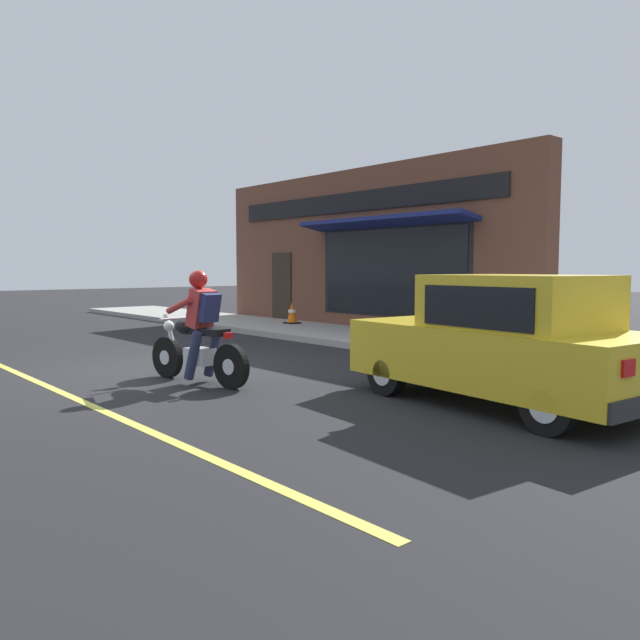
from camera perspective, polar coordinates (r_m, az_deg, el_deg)
name	(u,v)px	position (r m, az deg, el deg)	size (l,w,h in m)	color
ground_plane	(157,370)	(10.47, -14.69, -4.45)	(80.00, 80.00, 0.00)	black
sidewalk_curb	(301,330)	(15.92, -1.75, -0.92)	(2.60, 22.00, 0.14)	#9E9B93
storefront_building	(360,250)	(16.45, 3.65, 6.36)	(1.25, 10.89, 4.20)	brown
motorcycle_with_rider	(198,336)	(9.07, -11.06, -1.47)	(0.69, 2.01, 1.62)	black
car_hatchback	(503,342)	(7.75, 16.41, -1.97)	(1.99, 3.92, 1.57)	black
traffic_cone	(292,313)	(16.96, -2.58, 0.65)	(0.36, 0.36, 0.60)	black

